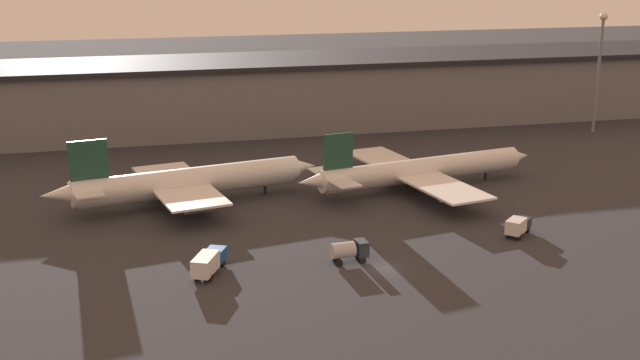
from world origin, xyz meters
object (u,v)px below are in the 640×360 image
at_px(service_vehicle_2, 208,262).
at_px(airplane_1, 420,170).
at_px(airplane_0, 187,182).
at_px(service_vehicle_0, 349,250).
at_px(service_vehicle_1, 518,225).

bearing_deg(service_vehicle_2, airplane_1, -28.31).
distance_m(airplane_0, service_vehicle_2, 30.71).
xyz_separation_m(airplane_0, airplane_1, (40.47, -0.84, -0.41)).
height_order(airplane_0, airplane_1, airplane_0).
xyz_separation_m(service_vehicle_0, service_vehicle_1, (27.09, 3.97, -0.10)).
relative_size(airplane_1, service_vehicle_1, 8.41).
distance_m(airplane_1, service_vehicle_0, 37.04).
distance_m(service_vehicle_1, service_vehicle_2, 46.17).
bearing_deg(airplane_1, service_vehicle_1, -88.87).
height_order(airplane_0, service_vehicle_2, airplane_0).
bearing_deg(service_vehicle_0, service_vehicle_2, 174.30).
bearing_deg(service_vehicle_0, airplane_1, 49.77).
bearing_deg(service_vehicle_0, service_vehicle_1, 3.61).
bearing_deg(airplane_0, airplane_1, -12.14).
height_order(airplane_1, service_vehicle_1, airplane_1).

